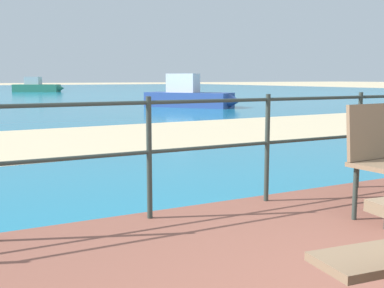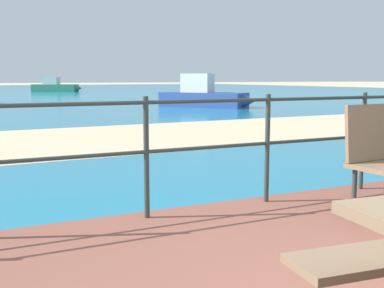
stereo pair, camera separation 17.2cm
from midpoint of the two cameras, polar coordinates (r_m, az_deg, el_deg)
name	(u,v)px [view 1 (the left image)]	position (r m, az deg, el deg)	size (l,w,h in m)	color
beach_strip	(62,141)	(9.51, -15.81, 0.38)	(54.00, 4.61, 0.01)	beige
railing_fence	(212,138)	(4.11, 1.23, 0.69)	(5.94, 0.04, 1.00)	#2D3833
boat_mid	(190,97)	(19.71, -0.54, 5.68)	(3.12, 3.82, 1.37)	#2D478C
boat_far	(37,87)	(43.23, -18.15, 6.51)	(4.20, 3.05, 1.29)	#338466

